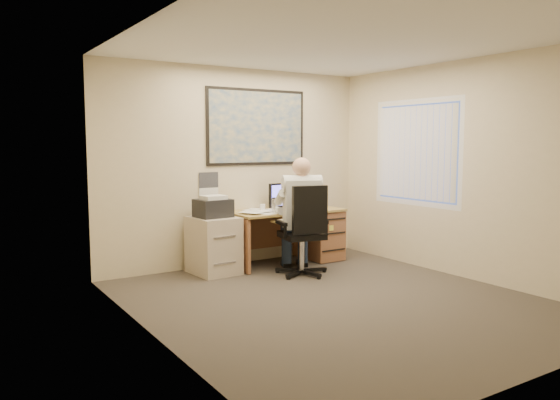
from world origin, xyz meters
TOP-DOWN VIEW (x-y plane):
  - room_shell at (0.00, 0.00)m, footprint 4.00×4.50m
  - desk at (0.90, 1.90)m, footprint 1.60×0.97m
  - world_map at (0.32, 2.23)m, footprint 1.56×0.03m
  - wall_calendar at (-0.43, 2.24)m, footprint 0.28×0.01m
  - window_blinds at (1.97, 0.80)m, footprint 0.06×1.40m
  - filing_cabinet at (-0.54, 1.88)m, footprint 0.57×0.66m
  - office_chair at (0.39, 1.16)m, footprint 0.82×0.82m
  - person at (0.38, 1.24)m, footprint 0.93×1.07m

SIDE VIEW (x-z plane):
  - office_chair at x=0.39m, z-range -0.24..0.92m
  - filing_cabinet at x=-0.54m, z-range -0.07..0.94m
  - desk at x=0.90m, z-range -0.11..1.00m
  - person at x=0.38m, z-range 0.00..1.50m
  - wall_calendar at x=-0.43m, z-range 0.87..1.29m
  - room_shell at x=0.00m, z-range 0.00..2.70m
  - window_blinds at x=1.97m, z-range 0.90..2.20m
  - world_map at x=0.32m, z-range 1.37..2.43m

